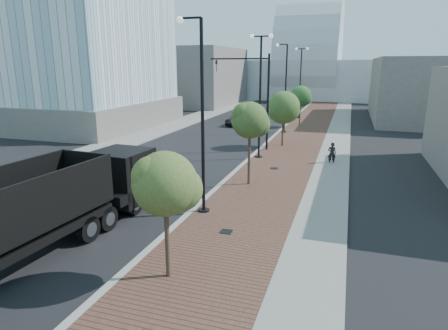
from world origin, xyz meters
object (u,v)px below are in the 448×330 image
(pedestrian, at_px, (332,153))
(dark_car_mid, at_px, (238,120))
(white_sedan, at_px, (111,193))
(dump_truck, at_px, (75,201))

(pedestrian, bearing_deg, dark_car_mid, -57.16)
(white_sedan, bearing_deg, dark_car_mid, 82.57)
(pedestrian, bearing_deg, dump_truck, 54.35)
(dump_truck, bearing_deg, pedestrian, 61.84)
(white_sedan, relative_size, pedestrian, 2.49)
(dump_truck, distance_m, dark_car_mid, 31.89)
(dump_truck, height_order, pedestrian, dump_truck)
(dump_truck, relative_size, dark_car_mid, 2.87)
(dump_truck, xyz_separation_m, pedestrian, (9.93, 15.79, -0.63))
(dark_car_mid, height_order, pedestrian, pedestrian)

